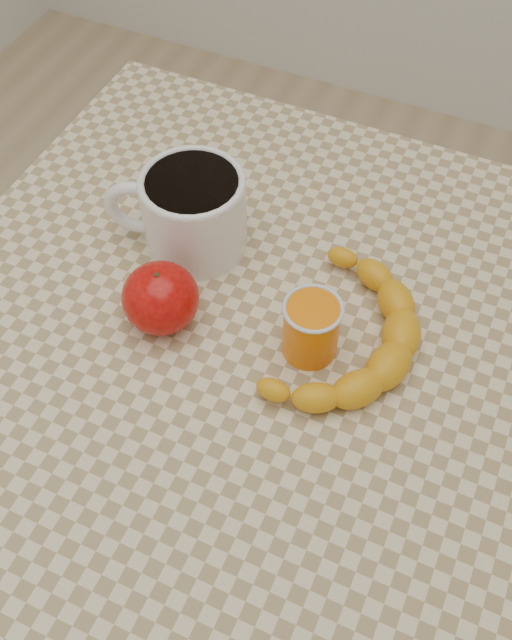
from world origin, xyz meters
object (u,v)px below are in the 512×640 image
at_px(orange_juice_glass, 311,328).
at_px(banana, 343,334).
at_px(table, 256,370).
at_px(apple, 161,298).
at_px(coffee_mug, 191,210).

distance_m(orange_juice_glass, banana, 0.04).
xyz_separation_m(table, orange_juice_glass, (0.06, 0.00, 0.13)).
height_order(orange_juice_glass, apple, apple).
relative_size(table, banana, 2.63).
bearing_deg(orange_juice_glass, banana, 31.12).
relative_size(orange_juice_glass, banana, 0.25).
height_order(orange_juice_glass, banana, orange_juice_glass).
height_order(table, banana, banana).
xyz_separation_m(orange_juice_glass, banana, (0.03, 0.02, -0.02)).
bearing_deg(apple, banana, 14.04).
relative_size(orange_juice_glass, apple, 0.70).
distance_m(table, banana, 0.15).
bearing_deg(banana, table, -157.05).
relative_size(table, orange_juice_glass, 10.42).
distance_m(coffee_mug, orange_juice_glass, 0.21).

